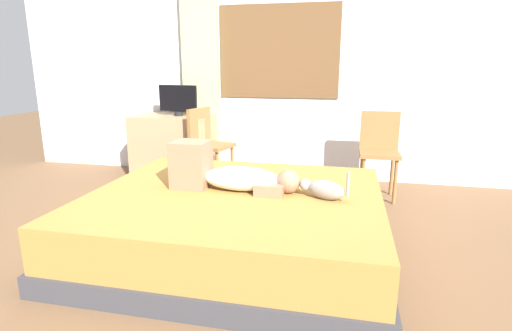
{
  "coord_description": "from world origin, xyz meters",
  "views": [
    {
      "loc": [
        0.87,
        -2.5,
        1.31
      ],
      "look_at": [
        0.24,
        0.33,
        0.58
      ],
      "focal_mm": 28.12,
      "sensor_mm": 36.0,
      "label": 1
    }
  ],
  "objects_px": {
    "cup": "(194,111)",
    "chair_spare": "(379,148)",
    "chair_by_desk": "(207,141)",
    "bed": "(237,221)",
    "tv_monitor": "(178,100)",
    "person_lying": "(228,174)",
    "desk": "(174,147)",
    "cat": "(324,189)"
  },
  "relations": [
    {
      "from": "bed",
      "to": "desk",
      "type": "bearing_deg",
      "value": 125.81
    },
    {
      "from": "bed",
      "to": "cat",
      "type": "distance_m",
      "value": 0.68
    },
    {
      "from": "cup",
      "to": "chair_spare",
      "type": "xyz_separation_m",
      "value": [
        2.08,
        -0.32,
        -0.28
      ]
    },
    {
      "from": "chair_spare",
      "to": "cat",
      "type": "bearing_deg",
      "value": -107.1
    },
    {
      "from": "tv_monitor",
      "to": "chair_by_desk",
      "type": "distance_m",
      "value": 0.65
    },
    {
      "from": "person_lying",
      "to": "chair_spare",
      "type": "relative_size",
      "value": 1.09
    },
    {
      "from": "tv_monitor",
      "to": "chair_spare",
      "type": "height_order",
      "value": "tv_monitor"
    },
    {
      "from": "tv_monitor",
      "to": "chair_by_desk",
      "type": "relative_size",
      "value": 0.56
    },
    {
      "from": "bed",
      "to": "tv_monitor",
      "type": "distance_m",
      "value": 2.18
    },
    {
      "from": "chair_by_desk",
      "to": "chair_spare",
      "type": "height_order",
      "value": "same"
    },
    {
      "from": "cup",
      "to": "chair_spare",
      "type": "relative_size",
      "value": 0.1
    },
    {
      "from": "chair_by_desk",
      "to": "chair_spare",
      "type": "xyz_separation_m",
      "value": [
        1.8,
        0.04,
        0.0
      ]
    },
    {
      "from": "person_lying",
      "to": "cat",
      "type": "distance_m",
      "value": 0.69
    },
    {
      "from": "cat",
      "to": "bed",
      "type": "bearing_deg",
      "value": 178.47
    },
    {
      "from": "cat",
      "to": "chair_spare",
      "type": "height_order",
      "value": "chair_spare"
    },
    {
      "from": "cup",
      "to": "chair_by_desk",
      "type": "xyz_separation_m",
      "value": [
        0.28,
        -0.36,
        -0.28
      ]
    },
    {
      "from": "cat",
      "to": "tv_monitor",
      "type": "xyz_separation_m",
      "value": [
        -1.77,
        1.72,
        0.42
      ]
    },
    {
      "from": "tv_monitor",
      "to": "desk",
      "type": "bearing_deg",
      "value": 180.0
    },
    {
      "from": "chair_by_desk",
      "to": "desk",
      "type": "bearing_deg",
      "value": 152.92
    },
    {
      "from": "desk",
      "to": "tv_monitor",
      "type": "distance_m",
      "value": 0.56
    },
    {
      "from": "tv_monitor",
      "to": "cup",
      "type": "distance_m",
      "value": 0.23
    },
    {
      "from": "bed",
      "to": "chair_by_desk",
      "type": "xyz_separation_m",
      "value": [
        -0.73,
        1.45,
        0.29
      ]
    },
    {
      "from": "person_lying",
      "to": "chair_by_desk",
      "type": "relative_size",
      "value": 1.09
    },
    {
      "from": "person_lying",
      "to": "chair_spare",
      "type": "bearing_deg",
      "value": 51.18
    },
    {
      "from": "chair_spare",
      "to": "cup",
      "type": "bearing_deg",
      "value": 171.17
    },
    {
      "from": "person_lying",
      "to": "desk",
      "type": "distance_m",
      "value": 2.03
    },
    {
      "from": "cup",
      "to": "bed",
      "type": "bearing_deg",
      "value": -60.99
    },
    {
      "from": "desk",
      "to": "chair_spare",
      "type": "xyz_separation_m",
      "value": [
        2.31,
        -0.22,
        0.14
      ]
    },
    {
      "from": "cat",
      "to": "chair_spare",
      "type": "distance_m",
      "value": 1.57
    },
    {
      "from": "cup",
      "to": "chair_by_desk",
      "type": "height_order",
      "value": "chair_by_desk"
    },
    {
      "from": "cup",
      "to": "chair_by_desk",
      "type": "distance_m",
      "value": 0.53
    },
    {
      "from": "tv_monitor",
      "to": "bed",
      "type": "bearing_deg",
      "value": -55.9
    },
    {
      "from": "person_lying",
      "to": "cup",
      "type": "xyz_separation_m",
      "value": [
        -0.93,
        1.75,
        0.24
      ]
    },
    {
      "from": "cup",
      "to": "chair_spare",
      "type": "distance_m",
      "value": 2.12
    },
    {
      "from": "chair_spare",
      "to": "desk",
      "type": "bearing_deg",
      "value": 174.52
    },
    {
      "from": "bed",
      "to": "chair_spare",
      "type": "bearing_deg",
      "value": 54.08
    },
    {
      "from": "chair_by_desk",
      "to": "bed",
      "type": "bearing_deg",
      "value": -63.39
    },
    {
      "from": "tv_monitor",
      "to": "cup",
      "type": "bearing_deg",
      "value": 33.59
    },
    {
      "from": "tv_monitor",
      "to": "cat",
      "type": "bearing_deg",
      "value": -44.24
    },
    {
      "from": "person_lying",
      "to": "desk",
      "type": "relative_size",
      "value": 1.04
    },
    {
      "from": "person_lying",
      "to": "cup",
      "type": "distance_m",
      "value": 2.0
    },
    {
      "from": "cat",
      "to": "desk",
      "type": "distance_m",
      "value": 2.53
    }
  ]
}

